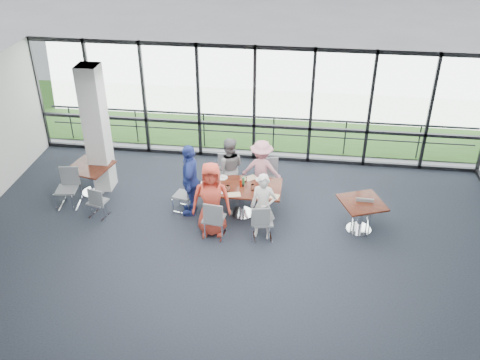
# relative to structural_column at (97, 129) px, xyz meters

# --- Properties ---
(floor) EXTENTS (12.00, 10.00, 0.02)m
(floor) POSITION_rel_structural_column_xyz_m (3.60, -3.00, -1.61)
(floor) COLOR #1D222A
(floor) RESTS_ON ground
(ceiling) EXTENTS (12.00, 10.00, 0.04)m
(ceiling) POSITION_rel_structural_column_xyz_m (3.60, -3.00, 1.60)
(ceiling) COLOR white
(ceiling) RESTS_ON ground
(curtain_wall_back) EXTENTS (12.00, 0.10, 3.20)m
(curtain_wall_back) POSITION_rel_structural_column_xyz_m (3.60, 2.00, 0.00)
(curtain_wall_back) COLOR white
(curtain_wall_back) RESTS_ON ground
(structural_column) EXTENTS (0.50, 0.50, 3.20)m
(structural_column) POSITION_rel_structural_column_xyz_m (0.00, 0.00, 0.00)
(structural_column) COLOR silver
(structural_column) RESTS_ON ground
(apron) EXTENTS (80.00, 70.00, 0.02)m
(apron) POSITION_rel_structural_column_xyz_m (3.60, 7.00, -1.62)
(apron) COLOR gray
(apron) RESTS_ON ground
(grass_strip) EXTENTS (80.00, 5.00, 0.01)m
(grass_strip) POSITION_rel_structural_column_xyz_m (3.60, 5.00, -1.59)
(grass_strip) COLOR #2A4F17
(grass_strip) RESTS_ON ground
(guard_rail) EXTENTS (12.00, 0.06, 0.06)m
(guard_rail) POSITION_rel_structural_column_xyz_m (3.60, 2.60, -1.10)
(guard_rail) COLOR #2D2D33
(guard_rail) RESTS_ON ground
(main_table) EXTENTS (1.82, 1.01, 0.75)m
(main_table) POSITION_rel_structural_column_xyz_m (3.61, -0.78, -0.98)
(main_table) COLOR #36120E
(main_table) RESTS_ON ground
(side_table_left) EXTENTS (1.13, 1.13, 0.75)m
(side_table_left) POSITION_rel_structural_column_xyz_m (-0.18, -0.31, -0.95)
(side_table_left) COLOR #36120E
(side_table_left) RESTS_ON ground
(side_table_right) EXTENTS (1.14, 1.14, 0.75)m
(side_table_right) POSITION_rel_structural_column_xyz_m (6.31, -1.08, -0.96)
(side_table_right) COLOR #36120E
(side_table_right) RESTS_ON ground
(diner_near_left) EXTENTS (0.91, 0.65, 1.73)m
(diner_near_left) POSITION_rel_structural_column_xyz_m (3.06, -1.57, -0.73)
(diner_near_left) COLOR #D2402D
(diner_near_left) RESTS_ON ground
(diner_near_right) EXTENTS (0.60, 0.47, 1.54)m
(diner_near_right) POSITION_rel_structural_column_xyz_m (4.18, -1.57, -0.83)
(diner_near_right) COLOR silver
(diner_near_right) RESTS_ON ground
(diner_far_left) EXTENTS (0.81, 0.54, 1.57)m
(diner_far_left) POSITION_rel_structural_column_xyz_m (3.21, -0.04, -0.81)
(diner_far_left) COLOR slate
(diner_far_left) RESTS_ON ground
(diner_far_right) EXTENTS (1.02, 0.59, 1.51)m
(diner_far_right) POSITION_rel_structural_column_xyz_m (3.99, 0.04, -0.84)
(diner_far_right) COLOR pink
(diner_far_right) RESTS_ON ground
(diner_end) EXTENTS (0.67, 1.09, 1.76)m
(diner_end) POSITION_rel_structural_column_xyz_m (2.44, -0.84, -0.72)
(diner_end) COLOR #2A3E95
(diner_end) RESTS_ON ground
(chair_main_nl) EXTENTS (0.50, 0.50, 0.92)m
(chair_main_nl) POSITION_rel_structural_column_xyz_m (3.12, -1.71, -1.14)
(chair_main_nl) COLOR gray
(chair_main_nl) RESTS_ON ground
(chair_main_nr) EXTENTS (0.49, 0.49, 0.86)m
(chair_main_nr) POSITION_rel_structural_column_xyz_m (4.19, -1.64, -1.17)
(chair_main_nr) COLOR gray
(chair_main_nr) RESTS_ON ground
(chair_main_fl) EXTENTS (0.50, 0.50, 0.93)m
(chair_main_fl) POSITION_rel_structural_column_xyz_m (3.08, 0.15, -1.13)
(chair_main_fl) COLOR gray
(chair_main_fl) RESTS_ON ground
(chair_main_fr) EXTENTS (0.54, 0.54, 0.93)m
(chair_main_fr) POSITION_rel_structural_column_xyz_m (4.12, 0.09, -1.13)
(chair_main_fr) COLOR gray
(chair_main_fr) RESTS_ON ground
(chair_main_end) EXTENTS (0.49, 0.49, 0.83)m
(chair_main_end) POSITION_rel_structural_column_xyz_m (2.24, -0.79, -1.18)
(chair_main_end) COLOR gray
(chair_main_end) RESTS_ON ground
(chair_spare_la) EXTENTS (0.47, 0.47, 0.80)m
(chair_spare_la) POSITION_rel_structural_column_xyz_m (0.33, -1.30, -1.20)
(chair_spare_la) COLOR gray
(chair_spare_la) RESTS_ON ground
(chair_spare_lb) EXTENTS (0.53, 0.53, 0.95)m
(chair_spare_lb) POSITION_rel_structural_column_xyz_m (-0.52, -1.00, -1.12)
(chair_spare_lb) COLOR gray
(chair_spare_lb) RESTS_ON ground
(chair_spare_r) EXTENTS (0.41, 0.41, 0.81)m
(chair_spare_r) POSITION_rel_structural_column_xyz_m (6.36, -0.88, -1.20)
(chair_spare_r) COLOR gray
(chair_spare_r) RESTS_ON ground
(plate_nl) EXTENTS (0.28, 0.28, 0.01)m
(plate_nl) POSITION_rel_structural_column_xyz_m (3.14, -1.05, -0.84)
(plate_nl) COLOR white
(plate_nl) RESTS_ON main_table
(plate_nr) EXTENTS (0.29, 0.29, 0.01)m
(plate_nr) POSITION_rel_structural_column_xyz_m (4.12, -1.14, -0.84)
(plate_nr) COLOR white
(plate_nr) RESTS_ON main_table
(plate_fl) EXTENTS (0.26, 0.26, 0.01)m
(plate_fl) POSITION_rel_structural_column_xyz_m (3.11, -0.45, -0.84)
(plate_fl) COLOR white
(plate_fl) RESTS_ON main_table
(plate_fr) EXTENTS (0.25, 0.25, 0.01)m
(plate_fr) POSITION_rel_structural_column_xyz_m (4.02, -0.42, -0.84)
(plate_fr) COLOR white
(plate_fr) RESTS_ON main_table
(plate_end) EXTENTS (0.27, 0.27, 0.01)m
(plate_end) POSITION_rel_structural_column_xyz_m (2.79, -0.74, -0.84)
(plate_end) COLOR white
(plate_end) RESTS_ON main_table
(tumbler_a) EXTENTS (0.08, 0.08, 0.15)m
(tumbler_a) POSITION_rel_structural_column_xyz_m (3.33, -1.03, -0.77)
(tumbler_a) COLOR white
(tumbler_a) RESTS_ON main_table
(tumbler_b) EXTENTS (0.08, 0.08, 0.15)m
(tumbler_b) POSITION_rel_structural_column_xyz_m (3.88, -0.91, -0.77)
(tumbler_b) COLOR white
(tumbler_b) RESTS_ON main_table
(tumbler_c) EXTENTS (0.07, 0.07, 0.15)m
(tumbler_c) POSITION_rel_structural_column_xyz_m (3.67, -0.55, -0.78)
(tumbler_c) COLOR white
(tumbler_c) RESTS_ON main_table
(tumbler_d) EXTENTS (0.07, 0.07, 0.14)m
(tumbler_d) POSITION_rel_structural_column_xyz_m (2.93, -0.91, -0.78)
(tumbler_d) COLOR white
(tumbler_d) RESTS_ON main_table
(menu_a) EXTENTS (0.33, 0.26, 0.00)m
(menu_a) POSITION_rel_structural_column_xyz_m (3.49, -1.14, -0.85)
(menu_a) COLOR silver
(menu_a) RESTS_ON main_table
(menu_b) EXTENTS (0.33, 0.27, 0.00)m
(menu_b) POSITION_rel_structural_column_xyz_m (4.34, -1.09, -0.85)
(menu_b) COLOR silver
(menu_b) RESTS_ON main_table
(menu_c) EXTENTS (0.38, 0.37, 0.00)m
(menu_c) POSITION_rel_structural_column_xyz_m (3.77, -0.37, -0.85)
(menu_c) COLOR silver
(menu_c) RESTS_ON main_table
(condiment_caddy) EXTENTS (0.10, 0.07, 0.04)m
(condiment_caddy) POSITION_rel_structural_column_xyz_m (3.61, -0.75, -0.83)
(condiment_caddy) COLOR black
(condiment_caddy) RESTS_ON main_table
(ketchup_bottle) EXTENTS (0.06, 0.06, 0.18)m
(ketchup_bottle) POSITION_rel_structural_column_xyz_m (3.59, -0.78, -0.76)
(ketchup_bottle) COLOR #9A1A06
(ketchup_bottle) RESTS_ON main_table
(green_bottle) EXTENTS (0.05, 0.05, 0.20)m
(green_bottle) POSITION_rel_structural_column_xyz_m (3.65, -0.71, -0.75)
(green_bottle) COLOR #257636
(green_bottle) RESTS_ON main_table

